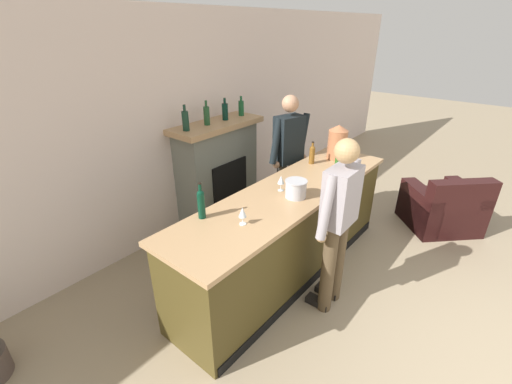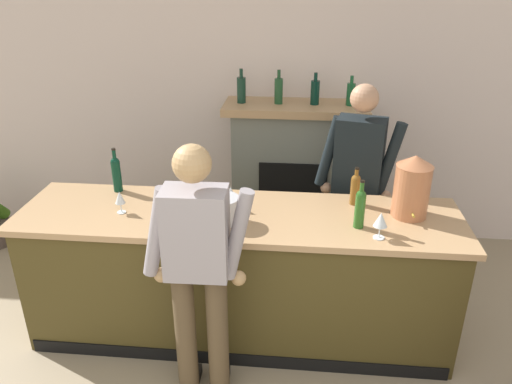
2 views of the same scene
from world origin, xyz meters
name	(u,v)px [view 1 (image 1 of 2)]	position (x,y,z in m)	size (l,w,h in m)	color
wall_back_panel	(178,128)	(0.00, 4.09, 1.38)	(12.00, 0.07, 2.75)	silver
bar_counter	(288,232)	(0.06, 2.41, 0.51)	(3.04, 0.78, 1.01)	#473B19
fireplace_stone	(218,172)	(0.41, 3.83, 0.72)	(1.29, 0.52, 1.72)	slate
armchair_black	(444,210)	(2.16, 1.30, 0.28)	(1.16, 1.16, 0.81)	black
person_customer	(338,221)	(-0.09, 1.79, 0.95)	(0.66, 0.31, 1.72)	brown
person_bartender	(288,157)	(0.91, 3.03, 0.99)	(0.64, 0.37, 1.78)	#47423C
copper_dispenser	(337,142)	(1.21, 2.50, 1.23)	(0.24, 0.28, 0.43)	#B46C45
ice_bucket_steel	(296,189)	(-0.02, 2.29, 1.10)	(0.22, 0.22, 0.18)	silver
wine_bottle_merlot_tall	(312,154)	(0.86, 2.65, 1.13)	(0.07, 0.07, 0.28)	brown
wine_bottle_port_short	(201,203)	(-0.88, 2.70, 1.16)	(0.07, 0.07, 0.34)	#093523
wine_bottle_rose_blush	(338,159)	(0.86, 2.30, 1.15)	(0.07, 0.07, 0.33)	#25571B
wine_glass_front_right	(243,213)	(-0.74, 2.35, 1.12)	(0.07, 0.07, 0.16)	silver
wine_glass_mid_counter	(281,180)	(0.00, 2.49, 1.13)	(0.07, 0.07, 0.16)	silver
wine_glass_near_bucket	(353,160)	(0.97, 2.17, 1.13)	(0.09, 0.09, 0.18)	silver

